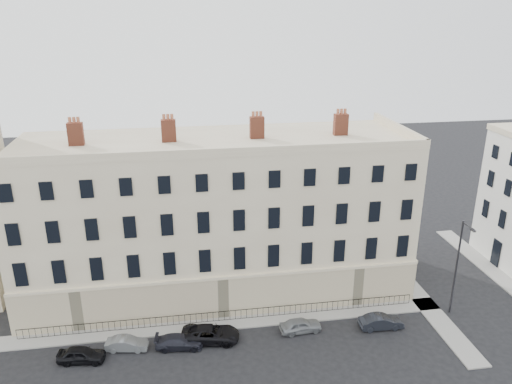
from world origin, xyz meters
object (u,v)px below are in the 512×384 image
(car_b, at_px, (127,344))
(car_c, at_px, (179,342))
(car_d, at_px, (211,334))
(car_e, at_px, (301,325))
(car_a, at_px, (81,355))
(streetlamp, at_px, (458,264))
(car_f, at_px, (381,322))

(car_b, distance_m, car_c, 4.25)
(car_d, height_order, car_e, car_d)
(car_a, bearing_deg, car_e, -79.38)
(streetlamp, bearing_deg, car_f, -173.37)
(car_c, xyz_separation_m, car_e, (10.38, 0.56, 0.05))
(car_d, relative_size, car_e, 1.34)
(car_b, bearing_deg, car_f, -82.96)
(car_e, distance_m, car_f, 7.08)
(car_e, distance_m, streetlamp, 14.95)
(car_c, height_order, car_f, car_f)
(car_b, distance_m, car_f, 21.67)
(car_a, xyz_separation_m, streetlamp, (32.28, 1.64, 4.46))
(car_d, bearing_deg, car_e, -80.29)
(car_c, bearing_deg, streetlamp, -81.10)
(car_a, height_order, streetlamp, streetlamp)
(car_c, xyz_separation_m, streetlamp, (24.63, 1.11, 4.52))
(car_c, distance_m, streetlamp, 25.07)
(car_d, bearing_deg, car_a, 104.93)
(car_d, xyz_separation_m, car_f, (14.81, -0.56, -0.04))
(car_c, relative_size, car_f, 1.03)
(car_c, distance_m, car_e, 10.39)
(car_a, bearing_deg, streetlamp, -79.91)
(car_c, bearing_deg, car_d, -72.89)
(car_d, xyz_separation_m, streetlamp, (22.02, 0.61, 4.41))
(car_a, height_order, car_d, car_d)
(car_a, distance_m, car_d, 10.31)
(car_b, height_order, car_c, car_c)
(car_e, bearing_deg, car_f, -99.55)
(car_a, height_order, car_c, car_a)
(car_a, xyz_separation_m, car_b, (3.41, 0.93, -0.07))
(car_e, height_order, car_f, car_f)
(car_c, height_order, car_d, car_d)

